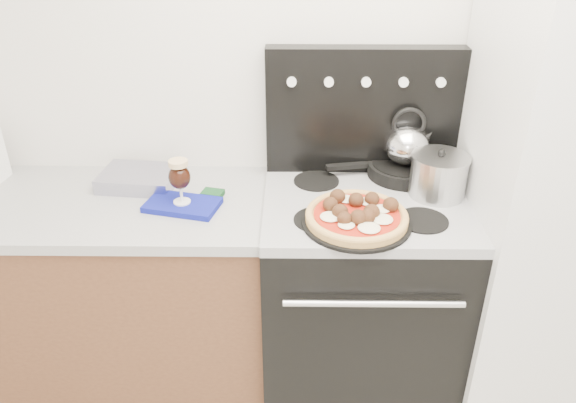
{
  "coord_description": "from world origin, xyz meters",
  "views": [
    {
      "loc": [
        -0.19,
        -0.66,
        1.93
      ],
      "look_at": [
        -0.21,
        1.05,
        0.98
      ],
      "focal_mm": 35.0,
      "sensor_mm": 36.0,
      "label": 1
    }
  ],
  "objects_px": {
    "stove_body": "(358,301)",
    "stock_pot": "(438,177)",
    "base_cabinet": "(95,298)",
    "skillet": "(404,170)",
    "pizza_pan": "(356,222)",
    "pizza": "(357,214)",
    "fridge": "(559,197)",
    "beer_glass": "(180,181)",
    "oven_mitt": "(182,205)",
    "tea_kettle": "(407,141)"
  },
  "relations": [
    {
      "from": "beer_glass",
      "to": "stock_pot",
      "type": "height_order",
      "value": "beer_glass"
    },
    {
      "from": "stove_body",
      "to": "beer_glass",
      "type": "relative_size",
      "value": 5.08
    },
    {
      "from": "stove_body",
      "to": "pizza",
      "type": "distance_m",
      "value": 0.55
    },
    {
      "from": "pizza_pan",
      "to": "pizza",
      "type": "height_order",
      "value": "pizza"
    },
    {
      "from": "fridge",
      "to": "tea_kettle",
      "type": "relative_size",
      "value": 9.65
    },
    {
      "from": "pizza",
      "to": "tea_kettle",
      "type": "xyz_separation_m",
      "value": [
        0.23,
        0.38,
        0.11
      ]
    },
    {
      "from": "pizza_pan",
      "to": "pizza",
      "type": "distance_m",
      "value": 0.03
    },
    {
      "from": "base_cabinet",
      "to": "beer_glass",
      "type": "height_order",
      "value": "beer_glass"
    },
    {
      "from": "base_cabinet",
      "to": "stove_body",
      "type": "relative_size",
      "value": 1.65
    },
    {
      "from": "stove_body",
      "to": "pizza",
      "type": "height_order",
      "value": "pizza"
    },
    {
      "from": "tea_kettle",
      "to": "stock_pot",
      "type": "xyz_separation_m",
      "value": [
        0.1,
        -0.16,
        -0.08
      ]
    },
    {
      "from": "stove_body",
      "to": "fridge",
      "type": "relative_size",
      "value": 0.46
    },
    {
      "from": "pizza_pan",
      "to": "tea_kettle",
      "type": "xyz_separation_m",
      "value": [
        0.23,
        0.38,
        0.14
      ]
    },
    {
      "from": "base_cabinet",
      "to": "beer_glass",
      "type": "relative_size",
      "value": 8.37
    },
    {
      "from": "base_cabinet",
      "to": "fridge",
      "type": "height_order",
      "value": "fridge"
    },
    {
      "from": "tea_kettle",
      "to": "stock_pot",
      "type": "distance_m",
      "value": 0.2
    },
    {
      "from": "beer_glass",
      "to": "stock_pot",
      "type": "bearing_deg",
      "value": 4.56
    },
    {
      "from": "pizza",
      "to": "tea_kettle",
      "type": "bearing_deg",
      "value": 59.15
    },
    {
      "from": "oven_mitt",
      "to": "base_cabinet",
      "type": "bearing_deg",
      "value": 172.66
    },
    {
      "from": "base_cabinet",
      "to": "pizza",
      "type": "relative_size",
      "value": 4.12
    },
    {
      "from": "skillet",
      "to": "stock_pot",
      "type": "relative_size",
      "value": 1.4
    },
    {
      "from": "beer_glass",
      "to": "skillet",
      "type": "distance_m",
      "value": 0.89
    },
    {
      "from": "pizza_pan",
      "to": "stock_pot",
      "type": "height_order",
      "value": "stock_pot"
    },
    {
      "from": "tea_kettle",
      "to": "oven_mitt",
      "type": "bearing_deg",
      "value": -176.82
    },
    {
      "from": "skillet",
      "to": "stock_pot",
      "type": "height_order",
      "value": "stock_pot"
    },
    {
      "from": "stock_pot",
      "to": "skillet",
      "type": "bearing_deg",
      "value": 120.44
    },
    {
      "from": "stove_body",
      "to": "skillet",
      "type": "distance_m",
      "value": 0.57
    },
    {
      "from": "stove_body",
      "to": "pizza",
      "type": "xyz_separation_m",
      "value": [
        -0.05,
        -0.17,
        0.52
      ]
    },
    {
      "from": "tea_kettle",
      "to": "stove_body",
      "type": "bearing_deg",
      "value": -142.12
    },
    {
      "from": "oven_mitt",
      "to": "pizza",
      "type": "relative_size",
      "value": 0.75
    },
    {
      "from": "stove_body",
      "to": "stock_pot",
      "type": "relative_size",
      "value": 4.26
    },
    {
      "from": "stove_body",
      "to": "stock_pot",
      "type": "height_order",
      "value": "stock_pot"
    },
    {
      "from": "beer_glass",
      "to": "fridge",
      "type": "bearing_deg",
      "value": 0.19
    },
    {
      "from": "fridge",
      "to": "pizza_pan",
      "type": "relative_size",
      "value": 5.01
    },
    {
      "from": "base_cabinet",
      "to": "stove_body",
      "type": "bearing_deg",
      "value": -1.3
    },
    {
      "from": "tea_kettle",
      "to": "base_cabinet",
      "type": "bearing_deg",
      "value": 175.78
    },
    {
      "from": "fridge",
      "to": "stock_pot",
      "type": "bearing_deg",
      "value": 170.62
    },
    {
      "from": "beer_glass",
      "to": "pizza_pan",
      "type": "bearing_deg",
      "value": -12.6
    },
    {
      "from": "fridge",
      "to": "stock_pot",
      "type": "relative_size",
      "value": 9.19
    },
    {
      "from": "stock_pot",
      "to": "stove_body",
      "type": "bearing_deg",
      "value": -170.25
    },
    {
      "from": "pizza_pan",
      "to": "skillet",
      "type": "distance_m",
      "value": 0.44
    },
    {
      "from": "base_cabinet",
      "to": "fridge",
      "type": "xyz_separation_m",
      "value": [
        1.8,
        -0.05,
        0.52
      ]
    },
    {
      "from": "pizza_pan",
      "to": "skillet",
      "type": "bearing_deg",
      "value": 59.15
    },
    {
      "from": "pizza_pan",
      "to": "fridge",
      "type": "bearing_deg",
      "value": 10.9
    },
    {
      "from": "pizza",
      "to": "stock_pot",
      "type": "relative_size",
      "value": 1.7
    },
    {
      "from": "base_cabinet",
      "to": "stock_pot",
      "type": "xyz_separation_m",
      "value": [
        1.37,
        0.02,
        0.57
      ]
    },
    {
      "from": "fridge",
      "to": "beer_glass",
      "type": "xyz_separation_m",
      "value": [
        -1.38,
        -0.0,
        0.06
      ]
    },
    {
      "from": "pizza_pan",
      "to": "stock_pot",
      "type": "bearing_deg",
      "value": 33.9
    },
    {
      "from": "fridge",
      "to": "tea_kettle",
      "type": "xyz_separation_m",
      "value": [
        -0.53,
        0.23,
        0.12
      ]
    },
    {
      "from": "oven_mitt",
      "to": "skillet",
      "type": "xyz_separation_m",
      "value": [
        0.85,
        0.24,
        0.03
      ]
    }
  ]
}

